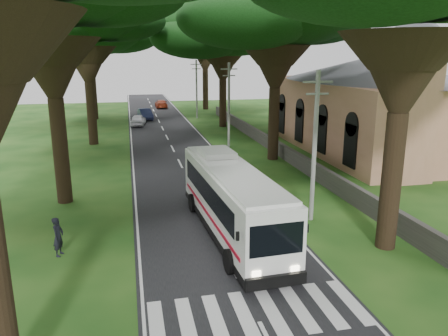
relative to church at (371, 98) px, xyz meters
The scene contains 18 objects.
ground 28.42m from the church, 129.66° to the right, with size 140.00×140.00×0.00m, color #144012.
road 18.84m from the church, 169.06° to the left, with size 8.00×120.00×0.04m, color black.
crosswalk 29.96m from the church, 127.19° to the right, with size 8.00×3.00×0.01m, color silver.
property_wall 10.16m from the church, 164.52° to the left, with size 0.35×50.00×1.20m, color #383533.
church is the anchor object (origin of this frame).
pole_near 19.88m from the church, 128.50° to the right, with size 1.60×0.24×8.00m.
pole_mid 13.16m from the church, 160.19° to the left, with size 1.60×0.24×8.00m.
pole_far 27.41m from the church, 116.82° to the left, with size 1.60×0.24×8.00m.
tree_l_midb 27.74m from the church, 161.57° to the left, with size 12.89×12.89×15.25m.
tree_l_far 37.99m from the church, 134.90° to the left, with size 16.23×16.23×15.38m.
tree_r_mida 12.42m from the church, behind, with size 15.01×15.01×15.59m.
tree_r_midb 20.56m from the church, 122.20° to the left, with size 15.90×15.90×15.05m.
tree_r_far 36.60m from the church, 105.20° to the left, with size 14.62×14.62×16.20m.
coach_bus 23.95m from the church, 135.94° to the right, with size 3.24×11.73×3.42m.
distant_car_a 28.48m from the church, 137.19° to the left, with size 1.68×4.17×1.42m, color silver.
distant_car_b 31.64m from the church, 128.59° to the left, with size 1.55×4.44×1.46m, color navy.
distant_car_c 41.11m from the church, 113.60° to the left, with size 1.89×4.65×1.35m, color maroon.
pedestrian 30.75m from the church, 145.58° to the right, with size 0.65×0.43×1.79m, color black.
Camera 1 is at (-3.92, -14.83, 8.76)m, focal length 35.00 mm.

